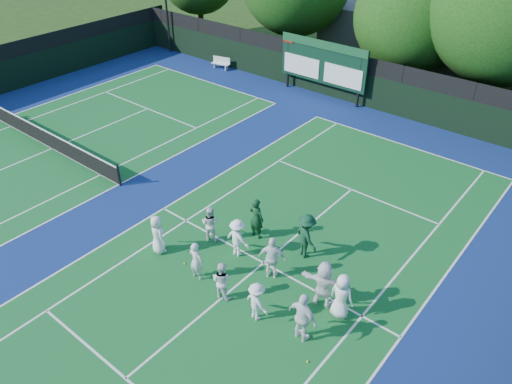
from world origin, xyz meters
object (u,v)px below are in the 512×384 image
Objects in this scene: scoreboard at (323,63)px; coach_left at (256,218)px; bench at (221,62)px; tennis_net at (50,140)px.

coach_left is (5.80, -13.52, -1.31)m from scoreboard.
bench is at bearing -43.35° from coach_left.
scoreboard is at bearing -66.79° from coach_left.
scoreboard reaches higher than coach_left.
tennis_net is at bearing -115.60° from scoreboard.
tennis_net reaches higher than bench.
coach_left is at bearing 4.77° from tennis_net.
scoreboard is 8.47m from bench.
tennis_net is at bearing -84.83° from bench.
scoreboard is 0.53× the size of tennis_net.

